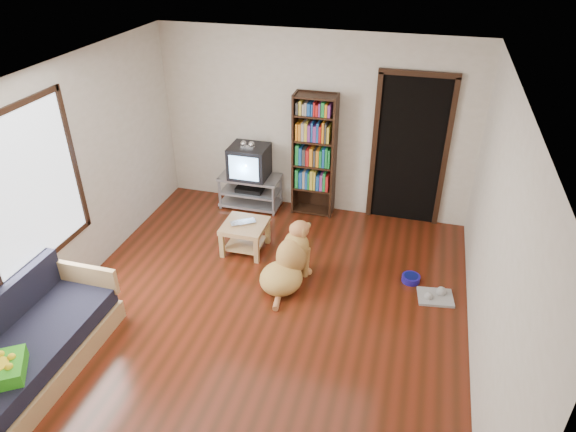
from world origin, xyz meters
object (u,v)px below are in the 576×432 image
(green_cushion, at_px, (0,370))
(tv_stand, at_px, (251,190))
(crt_tv, at_px, (250,161))
(sofa, at_px, (33,346))
(bookshelf, at_px, (314,149))
(dog_bowl, at_px, (411,279))
(laptop, at_px, (244,224))
(grey_rag, at_px, (435,297))
(coffee_table, at_px, (245,232))
(dog, at_px, (288,263))

(green_cushion, relative_size, tv_stand, 0.44)
(crt_tv, bearing_deg, tv_stand, -90.00)
(sofa, bearing_deg, bookshelf, 62.68)
(dog_bowl, xyz_separation_m, bookshelf, (-1.54, 1.36, 0.96))
(laptop, bearing_deg, grey_rag, -40.95)
(laptop, distance_m, tv_stand, 1.23)
(green_cushion, height_order, crt_tv, crt_tv)
(sofa, height_order, coffee_table, sofa)
(crt_tv, xyz_separation_m, sofa, (-0.97, -3.65, -0.48))
(bookshelf, relative_size, coffee_table, 3.27)
(tv_stand, bearing_deg, grey_rag, -28.48)
(tv_stand, bearing_deg, laptop, -74.82)
(grey_rag, distance_m, crt_tv, 3.27)
(dog_bowl, bearing_deg, coffee_table, 177.00)
(green_cushion, xyz_separation_m, dog_bowl, (3.34, 2.86, -0.45))
(green_cushion, distance_m, coffee_table, 3.20)
(laptop, height_order, dog, dog)
(tv_stand, xyz_separation_m, dog, (1.06, -1.69, 0.02))
(crt_tv, xyz_separation_m, coffee_table, (0.32, -1.17, -0.46))
(green_cushion, height_order, sofa, sofa)
(grey_rag, relative_size, sofa, 0.22)
(tv_stand, bearing_deg, dog, -57.95)
(bookshelf, bearing_deg, grey_rag, -41.13)
(grey_rag, distance_m, coffee_table, 2.51)
(sofa, xyz_separation_m, coffee_table, (1.29, 2.48, 0.02))
(tv_stand, height_order, sofa, sofa)
(coffee_table, height_order, dog, dog)
(grey_rag, distance_m, bookshelf, 2.64)
(green_cushion, relative_size, bookshelf, 0.22)
(dog_bowl, bearing_deg, dog, -163.32)
(dog_bowl, distance_m, coffee_table, 2.19)
(dog, bearing_deg, sofa, -136.39)
(coffee_table, bearing_deg, crt_tv, 105.28)
(dog_bowl, distance_m, grey_rag, 0.39)
(green_cushion, relative_size, coffee_table, 0.73)
(crt_tv, bearing_deg, coffee_table, -74.72)
(laptop, bearing_deg, tv_stand, 71.92)
(green_cushion, bearing_deg, sofa, 70.94)
(laptop, relative_size, crt_tv, 0.56)
(laptop, xyz_separation_m, dog_bowl, (2.17, -0.08, -0.37))
(green_cushion, height_order, coffee_table, green_cushion)
(laptop, height_order, dog_bowl, laptop)
(green_cushion, bearing_deg, laptop, 35.01)
(coffee_table, bearing_deg, bookshelf, 63.16)
(green_cushion, bearing_deg, tv_stand, 45.07)
(crt_tv, relative_size, dog, 0.60)
(tv_stand, distance_m, coffee_table, 1.19)
(green_cushion, distance_m, grey_rag, 4.50)
(sofa, height_order, dog, sofa)
(green_cushion, height_order, dog_bowl, green_cushion)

